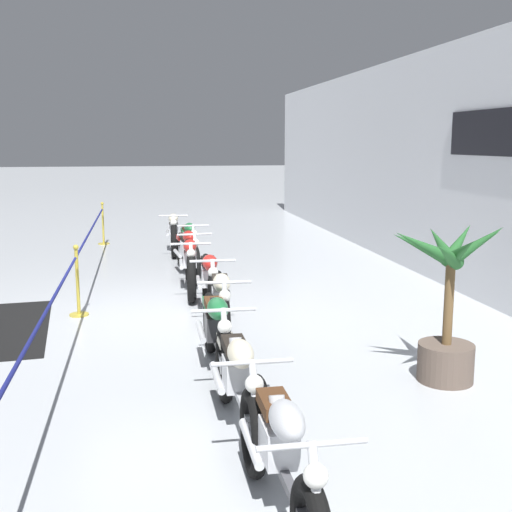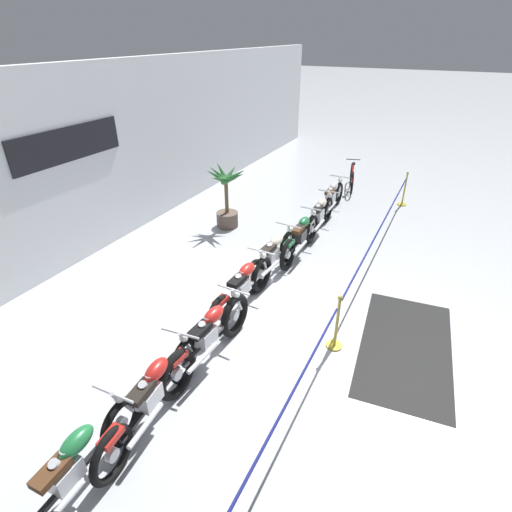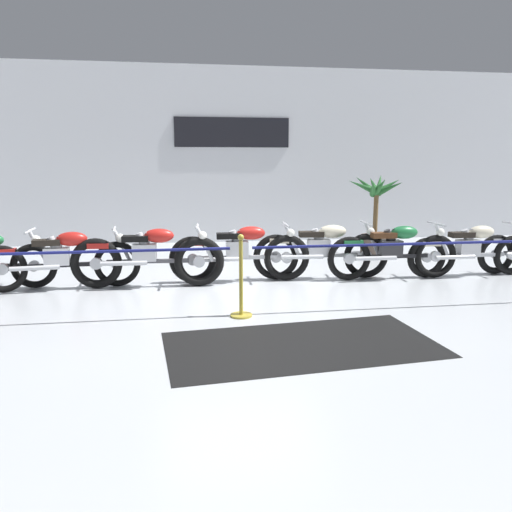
{
  "view_description": "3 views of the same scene",
  "coord_description": "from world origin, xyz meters",
  "px_view_note": "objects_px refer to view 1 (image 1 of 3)",
  "views": [
    {
      "loc": [
        9.3,
        -0.26,
        2.51
      ],
      "look_at": [
        0.48,
        1.33,
        0.92
      ],
      "focal_mm": 45.0,
      "sensor_mm": 36.0,
      "label": 1
    },
    {
      "loc": [
        -5.41,
        -2.34,
        4.73
      ],
      "look_at": [
        1.21,
        0.97,
        0.55
      ],
      "focal_mm": 28.0,
      "sensor_mm": 36.0,
      "label": 2
    },
    {
      "loc": [
        -0.85,
        -7.27,
        1.91
      ],
      "look_at": [
        0.27,
        0.26,
        0.5
      ],
      "focal_mm": 35.0,
      "sensor_mm": 36.0,
      "label": 3
    }
  ],
  "objects_px": {
    "motorcycle_red_4": "(209,282)",
    "motorcycle_green_1": "(189,242)",
    "stanchion_far_left": "(84,249)",
    "motorcycle_cream_0": "(173,232)",
    "motorcycle_green_6": "(216,333)",
    "motorcycle_silver_8": "(280,453)",
    "motorcycle_cream_7": "(237,381)",
    "potted_palm_left_of_row": "(448,307)",
    "stanchion_mid_left": "(78,292)",
    "motorcycle_red_2": "(188,251)",
    "motorcycle_cream_5": "(221,304)",
    "motorcycle_red_3": "(190,264)"
  },
  "relations": [
    {
      "from": "stanchion_mid_left",
      "to": "motorcycle_cream_7",
      "type": "bearing_deg",
      "value": 22.46
    },
    {
      "from": "motorcycle_green_6",
      "to": "motorcycle_silver_8",
      "type": "relative_size",
      "value": 0.98
    },
    {
      "from": "motorcycle_green_6",
      "to": "motorcycle_cream_7",
      "type": "height_order",
      "value": "motorcycle_green_6"
    },
    {
      "from": "motorcycle_red_2",
      "to": "potted_palm_left_of_row",
      "type": "height_order",
      "value": "potted_palm_left_of_row"
    },
    {
      "from": "potted_palm_left_of_row",
      "to": "motorcycle_red_4",
      "type": "bearing_deg",
      "value": -145.45
    },
    {
      "from": "motorcycle_red_2",
      "to": "motorcycle_cream_7",
      "type": "bearing_deg",
      "value": -0.49
    },
    {
      "from": "motorcycle_red_4",
      "to": "motorcycle_green_6",
      "type": "distance_m",
      "value": 2.56
    },
    {
      "from": "motorcycle_cream_7",
      "to": "potted_palm_left_of_row",
      "type": "relative_size",
      "value": 1.28
    },
    {
      "from": "motorcycle_cream_5",
      "to": "motorcycle_green_6",
      "type": "distance_m",
      "value": 1.19
    },
    {
      "from": "motorcycle_red_4",
      "to": "potted_palm_left_of_row",
      "type": "bearing_deg",
      "value": 34.55
    },
    {
      "from": "motorcycle_red_4",
      "to": "motorcycle_green_6",
      "type": "height_order",
      "value": "motorcycle_red_4"
    },
    {
      "from": "stanchion_far_left",
      "to": "stanchion_mid_left",
      "type": "bearing_deg",
      "value": 0.0
    },
    {
      "from": "stanchion_mid_left",
      "to": "stanchion_far_left",
      "type": "bearing_deg",
      "value": 180.0
    },
    {
      "from": "motorcycle_cream_7",
      "to": "motorcycle_silver_8",
      "type": "bearing_deg",
      "value": 3.68
    },
    {
      "from": "motorcycle_cream_7",
      "to": "motorcycle_silver_8",
      "type": "distance_m",
      "value": 1.36
    },
    {
      "from": "motorcycle_cream_5",
      "to": "motorcycle_green_6",
      "type": "height_order",
      "value": "motorcycle_cream_5"
    },
    {
      "from": "motorcycle_red_4",
      "to": "motorcycle_green_1",
      "type": "bearing_deg",
      "value": 179.99
    },
    {
      "from": "motorcycle_red_2",
      "to": "stanchion_mid_left",
      "type": "distance_m",
      "value": 3.12
    },
    {
      "from": "motorcycle_cream_5",
      "to": "potted_palm_left_of_row",
      "type": "bearing_deg",
      "value": 50.56
    },
    {
      "from": "motorcycle_red_4",
      "to": "motorcycle_cream_7",
      "type": "height_order",
      "value": "motorcycle_red_4"
    },
    {
      "from": "potted_palm_left_of_row",
      "to": "stanchion_mid_left",
      "type": "height_order",
      "value": "potted_palm_left_of_row"
    },
    {
      "from": "motorcycle_green_1",
      "to": "motorcycle_cream_7",
      "type": "distance_m",
      "value": 7.99
    },
    {
      "from": "motorcycle_green_6",
      "to": "motorcycle_red_2",
      "type": "bearing_deg",
      "value": 179.14
    },
    {
      "from": "motorcycle_green_6",
      "to": "motorcycle_silver_8",
      "type": "xyz_separation_m",
      "value": [
        2.76,
        0.11,
        -0.02
      ]
    },
    {
      "from": "motorcycle_red_2",
      "to": "motorcycle_red_3",
      "type": "xyz_separation_m",
      "value": [
        1.31,
        -0.06,
        0.01
      ]
    },
    {
      "from": "motorcycle_cream_7",
      "to": "stanchion_far_left",
      "type": "bearing_deg",
      "value": -162.58
    },
    {
      "from": "motorcycle_red_4",
      "to": "stanchion_far_left",
      "type": "bearing_deg",
      "value": -129.16
    },
    {
      "from": "motorcycle_cream_0",
      "to": "potted_palm_left_of_row",
      "type": "bearing_deg",
      "value": 15.56
    },
    {
      "from": "motorcycle_red_3",
      "to": "motorcycle_green_6",
      "type": "distance_m",
      "value": 4.02
    },
    {
      "from": "motorcycle_cream_5",
      "to": "motorcycle_red_3",
      "type": "bearing_deg",
      "value": -176.44
    },
    {
      "from": "motorcycle_cream_7",
      "to": "stanchion_mid_left",
      "type": "relative_size",
      "value": 2.15
    },
    {
      "from": "motorcycle_cream_7",
      "to": "motorcycle_cream_0",
      "type": "bearing_deg",
      "value": -179.6
    },
    {
      "from": "motorcycle_red_4",
      "to": "motorcycle_cream_5",
      "type": "relative_size",
      "value": 1.01
    },
    {
      "from": "motorcycle_cream_7",
      "to": "motorcycle_green_6",
      "type": "bearing_deg",
      "value": -179.08
    },
    {
      "from": "motorcycle_cream_5",
      "to": "motorcycle_silver_8",
      "type": "bearing_deg",
      "value": -1.32
    },
    {
      "from": "motorcycle_red_2",
      "to": "motorcycle_green_6",
      "type": "distance_m",
      "value": 5.33
    },
    {
      "from": "motorcycle_cream_7",
      "to": "potted_palm_left_of_row",
      "type": "bearing_deg",
      "value": 108.77
    },
    {
      "from": "motorcycle_green_1",
      "to": "stanchion_far_left",
      "type": "distance_m",
      "value": 3.14
    },
    {
      "from": "stanchion_far_left",
      "to": "motorcycle_cream_0",
      "type": "bearing_deg",
      "value": 157.3
    },
    {
      "from": "motorcycle_red_2",
      "to": "stanchion_mid_left",
      "type": "xyz_separation_m",
      "value": [
        2.56,
        -1.79,
        -0.12
      ]
    },
    {
      "from": "motorcycle_cream_5",
      "to": "stanchion_mid_left",
      "type": "bearing_deg",
      "value": -129.9
    },
    {
      "from": "motorcycle_cream_0",
      "to": "motorcycle_red_3",
      "type": "bearing_deg",
      "value": 0.95
    },
    {
      "from": "motorcycle_red_4",
      "to": "stanchion_far_left",
      "type": "height_order",
      "value": "stanchion_far_left"
    },
    {
      "from": "motorcycle_green_1",
      "to": "motorcycle_silver_8",
      "type": "distance_m",
      "value": 9.34
    },
    {
      "from": "potted_palm_left_of_row",
      "to": "motorcycle_green_1",
      "type": "bearing_deg",
      "value": -163.15
    },
    {
      "from": "motorcycle_green_1",
      "to": "motorcycle_cream_7",
      "type": "bearing_deg",
      "value": -1.26
    },
    {
      "from": "motorcycle_cream_0",
      "to": "motorcycle_cream_5",
      "type": "xyz_separation_m",
      "value": [
        6.9,
        0.24,
        0.01
      ]
    },
    {
      "from": "motorcycle_cream_5",
      "to": "motorcycle_cream_7",
      "type": "bearing_deg",
      "value": -3.94
    },
    {
      "from": "motorcycle_green_1",
      "to": "motorcycle_red_2",
      "type": "xyz_separation_m",
      "value": [
        1.24,
        -0.12,
        0.01
      ]
    },
    {
      "from": "motorcycle_red_3",
      "to": "stanchion_far_left",
      "type": "height_order",
      "value": "stanchion_far_left"
    }
  ]
}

